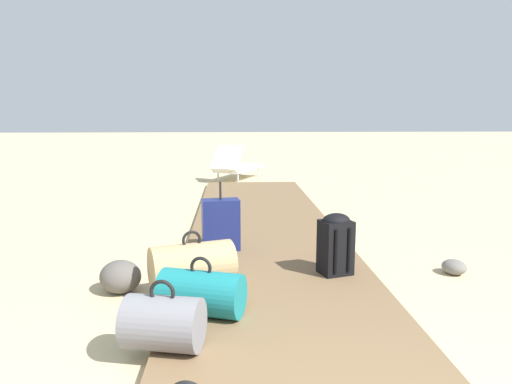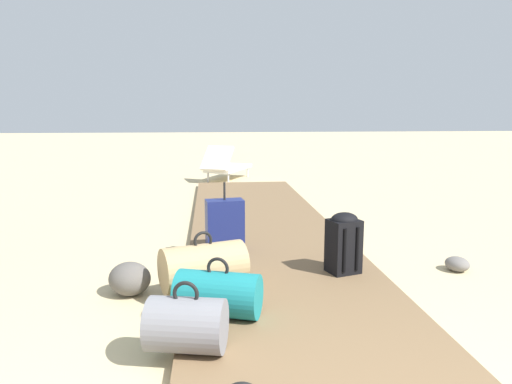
{
  "view_description": "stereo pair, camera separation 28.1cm",
  "coord_description": "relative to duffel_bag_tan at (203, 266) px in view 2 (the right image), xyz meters",
  "views": [
    {
      "loc": [
        -0.38,
        -1.0,
        1.55
      ],
      "look_at": [
        -0.1,
        4.9,
        0.55
      ],
      "focal_mm": 33.94,
      "sensor_mm": 36.0,
      "label": 1
    },
    {
      "loc": [
        -0.67,
        -0.98,
        1.55
      ],
      "look_at": [
        -0.1,
        4.9,
        0.55
      ],
      "focal_mm": 33.94,
      "sensor_mm": 36.0,
      "label": 2
    }
  ],
  "objects": [
    {
      "name": "suitcase_navy",
      "position": [
        0.21,
        1.1,
        0.08
      ],
      "size": [
        0.42,
        0.26,
        0.73
      ],
      "color": "navy",
      "rests_on": "boardwalk"
    },
    {
      "name": "backpack_black",
      "position": [
        1.27,
        0.28,
        0.1
      ],
      "size": [
        0.33,
        0.3,
        0.56
      ],
      "color": "black",
      "rests_on": "boardwalk"
    },
    {
      "name": "lounge_chair",
      "position": [
        0.42,
        6.84,
        0.06
      ],
      "size": [
        1.22,
        1.64,
        0.79
      ],
      "color": "white",
      "rests_on": "ground"
    },
    {
      "name": "duffel_bag_tan",
      "position": [
        0.0,
        0.0,
        0.0
      ],
      "size": [
        0.77,
        0.59,
        0.49
      ],
      "color": "tan",
      "rests_on": "boardwalk"
    },
    {
      "name": "boardwalk",
      "position": [
        0.73,
        1.55,
        -0.23
      ],
      "size": [
        1.8,
        8.91,
        0.08
      ],
      "primitive_type": "cube",
      "color": "brown",
      "rests_on": "ground"
    },
    {
      "name": "rock_right_mid",
      "position": [
        2.46,
        0.44,
        -0.2
      ],
      "size": [
        0.26,
        0.28,
        0.14
      ],
      "primitive_type": "ellipsoid",
      "rotation": [
        0.0,
        0.0,
        0.15
      ],
      "color": "slate",
      "rests_on": "ground"
    },
    {
      "name": "duffel_bag_teal",
      "position": [
        0.11,
        -0.56,
        -0.03
      ],
      "size": [
        0.67,
        0.5,
        0.44
      ],
      "color": "#197A7F",
      "rests_on": "boardwalk"
    },
    {
      "name": "rock_left_far",
      "position": [
        -0.63,
        0.12,
        -0.13
      ],
      "size": [
        0.5,
        0.5,
        0.28
      ],
      "primitive_type": "ellipsoid",
      "rotation": [
        0.0,
        0.0,
        2.32
      ],
      "color": "#5B5651",
      "rests_on": "ground"
    },
    {
      "name": "ground_plane",
      "position": [
        0.73,
        0.66,
        -0.27
      ],
      "size": [
        60.0,
        60.0,
        0.0
      ],
      "primitive_type": "plane",
      "color": "#CCB789"
    },
    {
      "name": "duffel_bag_grey",
      "position": [
        -0.09,
        -1.07,
        -0.02
      ],
      "size": [
        0.53,
        0.43,
        0.45
      ],
      "color": "slate",
      "rests_on": "boardwalk"
    }
  ]
}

